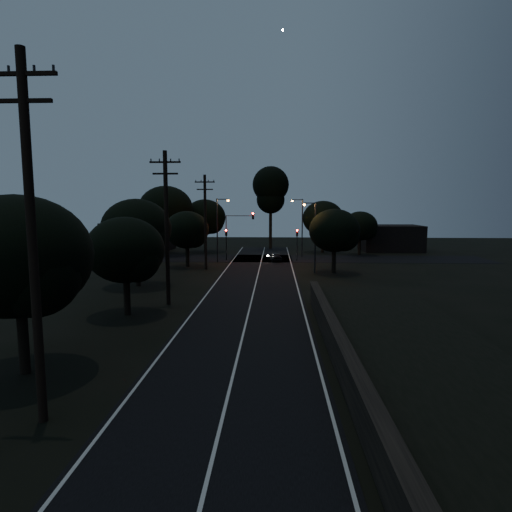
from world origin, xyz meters
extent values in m
plane|color=black|center=(0.00, 0.00, 0.00)|extent=(160.00, 160.00, 0.00)
cube|color=black|center=(0.00, 22.00, 0.01)|extent=(8.00, 70.00, 0.02)
cube|color=black|center=(0.00, 42.00, 0.01)|extent=(60.00, 8.00, 0.02)
cube|color=beige|center=(0.00, 22.00, 0.03)|extent=(0.12, 70.00, 0.01)
cube|color=beige|center=(-3.75, 22.00, 0.03)|extent=(0.12, 70.00, 0.01)
cube|color=beige|center=(3.75, 22.00, 0.03)|extent=(0.12, 70.00, 0.01)
cube|color=black|center=(4.60, 3.00, 0.75)|extent=(0.40, 26.00, 1.50)
cube|color=black|center=(4.60, 3.00, 1.55)|extent=(0.55, 26.00, 0.10)
cube|color=black|center=(8.00, 3.00, 0.60)|extent=(6.50, 26.00, 1.20)
cylinder|color=black|center=(-6.00, -2.00, 6.00)|extent=(0.30, 0.30, 12.00)
cube|color=black|center=(-6.00, -2.00, 11.20)|extent=(2.20, 0.12, 0.12)
cube|color=black|center=(-6.00, -2.00, 10.40)|extent=(1.80, 0.12, 0.12)
cylinder|color=black|center=(-6.00, 15.00, 5.50)|extent=(0.30, 0.30, 11.00)
cube|color=black|center=(-6.00, 15.00, 10.20)|extent=(2.20, 0.12, 0.12)
cube|color=black|center=(-6.00, 15.00, 9.40)|extent=(1.80, 0.12, 0.12)
cylinder|color=black|center=(-6.00, 32.00, 5.25)|extent=(0.30, 0.30, 10.50)
cube|color=black|center=(-6.00, 32.00, 9.70)|extent=(2.20, 0.12, 0.12)
cube|color=black|center=(-6.00, 32.00, 8.90)|extent=(1.80, 0.12, 0.12)
cylinder|color=black|center=(-9.00, 2.00, 1.41)|extent=(0.44, 0.44, 2.82)
ellipsoid|color=black|center=(-9.00, 2.00, 5.09)|extent=(6.06, 6.06, 5.15)
sphere|color=black|center=(-7.94, 1.39, 4.48)|extent=(3.64, 3.64, 3.64)
cylinder|color=black|center=(-8.00, 12.00, 1.20)|extent=(0.44, 0.44, 2.39)
ellipsoid|color=black|center=(-8.00, 12.00, 4.30)|extent=(5.08, 5.08, 4.32)
sphere|color=black|center=(-7.11, 11.49, 3.79)|extent=(3.05, 3.05, 3.05)
cylinder|color=black|center=(-10.50, 22.00, 1.42)|extent=(0.44, 0.44, 2.84)
ellipsoid|color=black|center=(-10.50, 22.00, 5.15)|extent=(6.14, 6.14, 5.22)
sphere|color=black|center=(-9.43, 21.39, 4.53)|extent=(3.68, 3.68, 3.68)
cylinder|color=black|center=(-8.50, 34.00, 1.20)|extent=(0.44, 0.44, 2.40)
ellipsoid|color=black|center=(-8.50, 34.00, 4.32)|extent=(5.12, 5.12, 4.36)
sphere|color=black|center=(-7.60, 33.49, 3.81)|extent=(3.07, 3.07, 3.07)
cylinder|color=black|center=(-9.00, 50.00, 1.48)|extent=(0.44, 0.44, 2.97)
ellipsoid|color=black|center=(-9.00, 50.00, 5.35)|extent=(6.36, 6.36, 5.40)
sphere|color=black|center=(-7.89, 49.36, 4.71)|extent=(3.81, 3.81, 3.81)
cylinder|color=black|center=(-14.00, 46.00, 1.85)|extent=(0.44, 0.44, 3.70)
ellipsoid|color=black|center=(-14.00, 46.00, 6.62)|extent=(7.79, 7.79, 6.62)
sphere|color=black|center=(-12.64, 45.22, 5.84)|extent=(4.67, 4.67, 4.67)
cylinder|color=black|center=(9.00, 50.00, 1.44)|extent=(0.44, 0.44, 2.87)
ellipsoid|color=black|center=(9.00, 50.00, 5.19)|extent=(6.18, 6.18, 5.25)
sphere|color=black|center=(10.08, 49.38, 4.57)|extent=(3.71, 3.71, 3.71)
cylinder|color=black|center=(14.00, 47.00, 1.16)|extent=(0.44, 0.44, 2.32)
ellipsoid|color=black|center=(14.00, 47.00, 4.18)|extent=(4.95, 4.95, 4.21)
sphere|color=black|center=(14.87, 46.51, 3.68)|extent=(2.97, 2.97, 2.97)
cylinder|color=black|center=(8.00, 30.00, 1.26)|extent=(0.44, 0.44, 2.52)
ellipsoid|color=black|center=(8.00, 30.00, 4.53)|extent=(5.35, 5.35, 4.55)
sphere|color=black|center=(8.94, 29.46, 4.00)|extent=(3.21, 3.21, 3.21)
cylinder|color=black|center=(1.00, 55.00, 3.69)|extent=(0.50, 0.50, 7.38)
sphere|color=black|center=(1.00, 55.00, 10.47)|extent=(5.91, 5.91, 5.91)
sphere|color=black|center=(1.00, 55.00, 8.05)|extent=(4.56, 4.56, 4.56)
cube|color=black|center=(-20.00, 52.00, 2.20)|extent=(10.00, 8.00, 4.40)
cube|color=black|center=(20.00, 53.00, 2.00)|extent=(9.00, 7.00, 4.00)
cylinder|color=black|center=(-4.60, 40.00, 1.60)|extent=(0.12, 0.12, 3.20)
cube|color=black|center=(-4.60, 40.00, 3.65)|extent=(0.28, 0.22, 0.90)
sphere|color=#FF0705|center=(-4.60, 39.87, 3.95)|extent=(0.22, 0.22, 0.22)
cylinder|color=black|center=(4.60, 40.00, 1.60)|extent=(0.12, 0.12, 3.20)
cube|color=black|center=(4.60, 40.00, 3.65)|extent=(0.28, 0.22, 0.90)
sphere|color=#FF0705|center=(4.60, 39.87, 3.95)|extent=(0.22, 0.22, 0.22)
cylinder|color=black|center=(-4.60, 40.00, 2.50)|extent=(0.12, 0.12, 5.00)
cube|color=black|center=(-1.10, 40.00, 5.80)|extent=(0.28, 0.22, 0.90)
sphere|color=#FF0705|center=(-1.10, 39.87, 6.10)|extent=(0.22, 0.22, 0.22)
cube|color=black|center=(-2.85, 40.00, 5.80)|extent=(3.50, 0.08, 0.08)
cylinder|color=black|center=(-5.50, 38.00, 4.00)|extent=(0.16, 0.16, 8.00)
cube|color=black|center=(-4.80, 38.00, 7.90)|extent=(1.40, 0.10, 0.10)
cube|color=black|center=(-4.10, 38.00, 7.85)|extent=(0.35, 0.22, 0.12)
sphere|color=orange|center=(-4.10, 38.00, 7.75)|extent=(0.26, 0.26, 0.26)
cylinder|color=black|center=(5.50, 44.00, 4.00)|extent=(0.16, 0.16, 8.00)
cube|color=black|center=(4.80, 44.00, 7.90)|extent=(1.40, 0.10, 0.10)
cube|color=black|center=(4.10, 44.00, 7.85)|extent=(0.35, 0.22, 0.12)
sphere|color=orange|center=(4.10, 44.00, 7.75)|extent=(0.26, 0.26, 0.26)
cylinder|color=black|center=(6.00, 30.00, 3.75)|extent=(0.16, 0.16, 7.50)
cube|color=black|center=(5.40, 30.00, 7.40)|extent=(1.20, 0.10, 0.10)
cube|color=black|center=(4.80, 30.00, 7.35)|extent=(0.35, 0.22, 0.12)
sphere|color=orange|center=(4.80, 30.00, 7.25)|extent=(0.26, 0.26, 0.26)
imported|color=black|center=(1.76, 39.28, 0.55)|extent=(2.09, 3.44, 1.09)
camera|label=1|loc=(1.76, -15.26, 7.23)|focal=30.00mm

